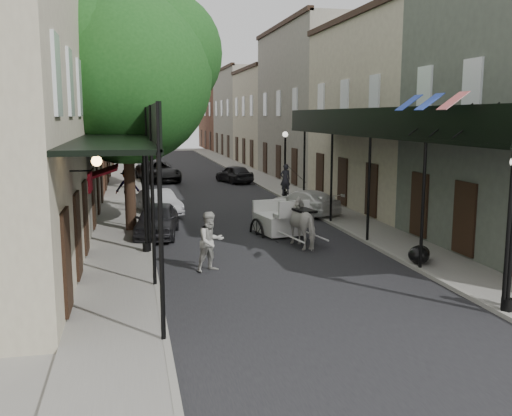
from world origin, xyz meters
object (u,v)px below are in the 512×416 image
carriage (275,205)px  car_right_far (234,174)px  car_right_near (304,202)px  car_left_far (158,171)px  tree_far (133,98)px  pedestrian_sidewalk_left (128,187)px  lamppost_right_far (285,163)px  car_left_mid (159,203)px  tree_near (136,70)px  lamppost_left (145,196)px  lamppost_right_near (512,231)px  pedestrian_walking (211,242)px  horse (306,223)px  car_left_near (157,220)px

carriage → car_right_far: 17.73m
car_right_near → car_left_far: bearing=-91.7°
tree_far → pedestrian_sidewalk_left: (-0.48, -7.56, -4.77)m
lamppost_right_far → car_left_mid: size_ratio=1.03×
car_left_mid → car_right_far: (5.90, 12.32, 0.04)m
car_left_far → carriage: bearing=-90.5°
tree_near → pedestrian_sidewalk_left: bearing=94.7°
car_right_far → lamppost_left: bearing=55.1°
carriage → lamppost_right_near: bearing=-84.6°
lamppost_left → pedestrian_walking: lamppost_left is taller
pedestrian_sidewalk_left → car_right_near: bearing=154.2°
horse → car_right_near: bearing=-117.0°
tree_near → lamppost_left: (0.10, -4.18, -4.44)m
lamppost_left → car_right_near: (7.67, 6.58, -1.45)m
lamppost_left → tree_far: bearing=90.5°
lamppost_right_near → horse: size_ratio=1.80×
tree_far → horse: bearing=-72.2°
pedestrian_sidewalk_left → car_right_near: pedestrian_sidewalk_left is taller
tree_far → car_right_far: 8.89m
car_left_mid → tree_near: bearing=-119.7°
car_left_near → horse: bearing=-21.5°
tree_near → horse: (5.79, -4.18, -5.62)m
tree_near → car_left_mid: 7.09m
lamppost_left → car_left_mid: bearing=84.0°
car_right_near → car_right_far: 13.77m
lamppost_left → car_left_near: (0.50, 3.00, -1.39)m
lamppost_right_near → carriage: lamppost_right_near is taller
lamppost_right_far → pedestrian_walking: lamppost_right_far is taller
tree_near → horse: tree_near is taller
car_left_mid → car_right_far: bearing=48.6°
tree_near → carriage: (5.30, -1.51, -5.36)m
lamppost_right_far → car_right_near: lamppost_right_far is taller
car_right_near → car_right_far: bearing=-109.4°
pedestrian_walking → pedestrian_sidewalk_left: (-2.48, 13.18, 0.15)m
car_left_near → car_right_near: 8.01m
lamppost_left → lamppost_right_far: (8.20, 12.00, 0.00)m
lamppost_left → carriage: (5.20, 2.67, -0.92)m
pedestrian_walking → lamppost_left: bearing=101.0°
tree_near → carriage: bearing=-15.9°
horse → car_left_mid: bearing=-69.1°
carriage → pedestrian_sidewalk_left: carriage is taller
lamppost_left → pedestrian_walking: bearing=-54.0°
lamppost_right_far → car_right_far: 8.56m
pedestrian_walking → tree_far: bearing=70.5°
car_right_near → pedestrian_sidewalk_left: bearing=-49.3°
pedestrian_walking → car_left_near: (-1.36, 5.56, -0.26)m
car_right_far → horse: bearing=70.5°
car_left_mid → horse: bearing=-74.6°
pedestrian_sidewalk_left → car_right_far: bearing=-127.0°
car_left_mid → car_right_near: size_ratio=0.88×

